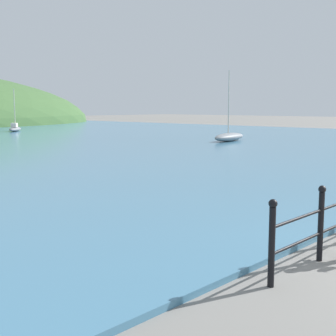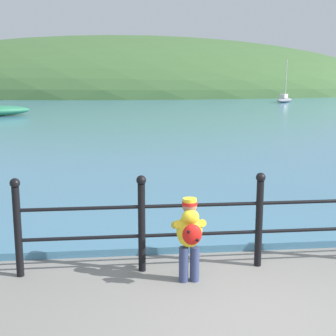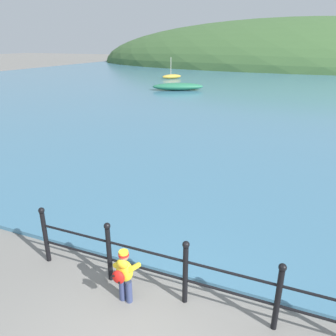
% 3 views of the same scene
% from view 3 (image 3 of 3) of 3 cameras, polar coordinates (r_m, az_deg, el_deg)
% --- Properties ---
extents(water, '(80.00, 60.00, 0.10)m').
position_cam_3_polar(water, '(34.98, 20.15, 13.18)').
color(water, teal).
rests_on(water, ground).
extents(far_hillside, '(82.38, 45.31, 16.76)m').
position_cam_3_polar(far_hillside, '(70.68, 22.07, 16.35)').
color(far_hillside, '#3D6033').
rests_on(far_hillside, ground).
extents(iron_railing, '(6.00, 0.12, 1.21)m').
position_cam_3_polar(iron_railing, '(5.66, 3.05, -17.40)').
color(iron_railing, black).
rests_on(iron_railing, ground).
extents(child_in_coat, '(0.38, 0.52, 1.00)m').
position_cam_3_polar(child_in_coat, '(5.73, -7.67, -17.54)').
color(child_in_coat, navy).
rests_on(child_in_coat, ground).
extents(boat_mid_harbor, '(4.69, 3.18, 0.63)m').
position_cam_3_polar(boat_mid_harbor, '(30.00, 1.74, 13.99)').
color(boat_mid_harbor, '#287551').
rests_on(boat_mid_harbor, water).
extents(boat_white_sailboat, '(2.06, 2.17, 2.39)m').
position_cam_3_polar(boat_white_sailboat, '(39.51, 0.65, 15.66)').
color(boat_white_sailboat, gold).
rests_on(boat_white_sailboat, water).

